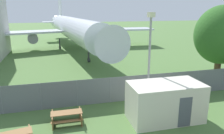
{
  "coord_description": "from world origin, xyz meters",
  "views": [
    {
      "loc": [
        -3.89,
        -4.92,
        6.99
      ],
      "look_at": [
        0.92,
        13.27,
        2.0
      ],
      "focal_mm": 35.0,
      "sensor_mm": 36.0,
      "label": 1
    }
  ],
  "objects_px": {
    "airplane": "(73,29)",
    "picnic_bench_near_cabin": "(67,116)",
    "tree_near_hangar": "(222,35)",
    "portable_cabin": "(165,102)"
  },
  "relations": [
    {
      "from": "airplane",
      "to": "tree_near_hangar",
      "type": "relative_size",
      "value": 5.32
    },
    {
      "from": "airplane",
      "to": "picnic_bench_near_cabin",
      "type": "xyz_separation_m",
      "value": [
        -2.79,
        -26.43,
        -3.23
      ]
    },
    {
      "from": "airplane",
      "to": "portable_cabin",
      "type": "xyz_separation_m",
      "value": [
        3.41,
        -27.5,
        -2.48
      ]
    },
    {
      "from": "airplane",
      "to": "tree_near_hangar",
      "type": "xyz_separation_m",
      "value": [
        11.28,
        -22.75,
        1.04
      ]
    },
    {
      "from": "airplane",
      "to": "portable_cabin",
      "type": "distance_m",
      "value": 27.82
    },
    {
      "from": "airplane",
      "to": "picnic_bench_near_cabin",
      "type": "bearing_deg",
      "value": -12.17
    },
    {
      "from": "portable_cabin",
      "to": "picnic_bench_near_cabin",
      "type": "bearing_deg",
      "value": 170.99
    },
    {
      "from": "airplane",
      "to": "portable_cabin",
      "type": "height_order",
      "value": "airplane"
    },
    {
      "from": "portable_cabin",
      "to": "tree_near_hangar",
      "type": "xyz_separation_m",
      "value": [
        7.87,
        4.75,
        3.51
      ]
    },
    {
      "from": "tree_near_hangar",
      "to": "airplane",
      "type": "bearing_deg",
      "value": 116.37
    }
  ]
}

